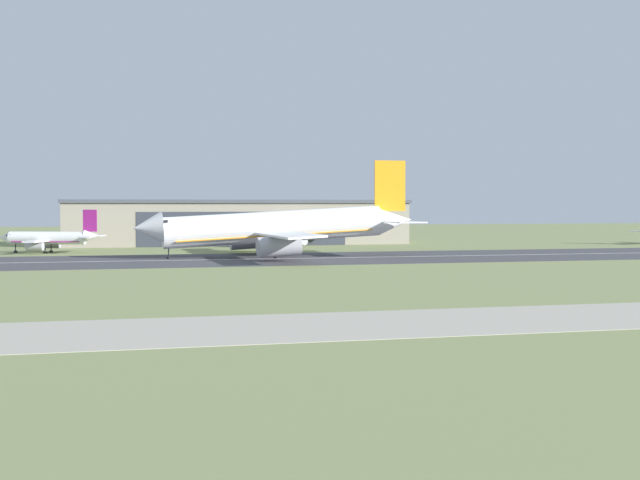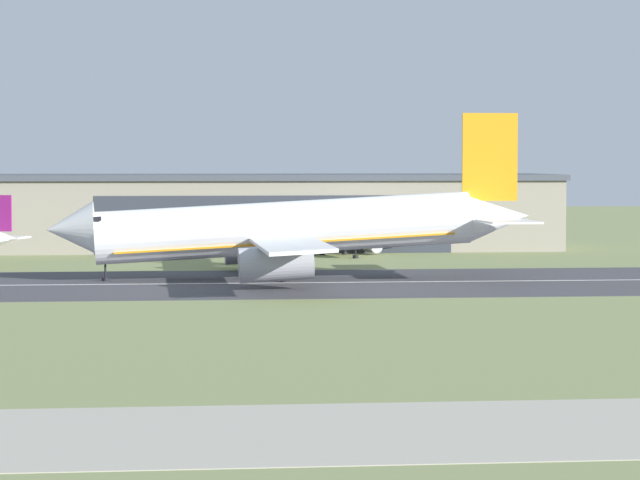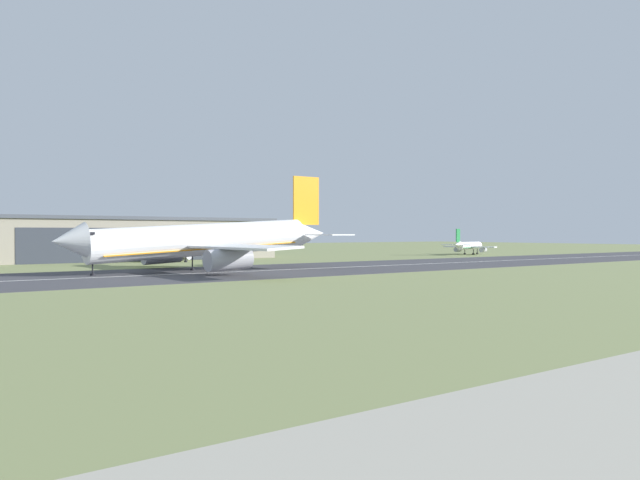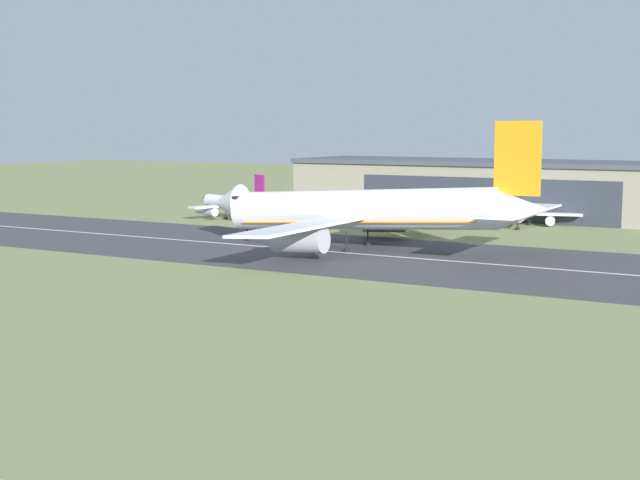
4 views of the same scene
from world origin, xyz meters
TOP-DOWN VIEW (x-y plane):
  - ground_plane at (0.00, 56.74)m, footprint 669.57×669.57m
  - runway_strip at (0.00, 113.48)m, footprint 429.57×40.18m
  - runway_centreline at (0.00, 113.48)m, footprint 386.61×0.70m
  - hangar_building at (-19.56, 180.44)m, footprint 90.83×25.15m
  - airplane_landing at (-21.85, 118.59)m, footprint 57.42×61.17m
  - airplane_parked_west at (-11.10, 165.24)m, footprint 23.39×26.51m
  - airplane_parked_east at (94.13, 151.66)m, footprint 22.75×18.54m

SIDE VIEW (x-z plane):
  - ground_plane at x=0.00m, z-range 0.00..0.00m
  - runway_strip at x=0.00m, z-range 0.00..0.06m
  - runway_centreline at x=0.00m, z-range 0.06..0.07m
  - airplane_parked_west at x=-11.10m, z-range -1.93..7.37m
  - airplane_parked_east at x=94.13m, z-range -1.41..7.46m
  - airplane_landing at x=-21.85m, z-range -3.90..15.79m
  - hangar_building at x=-19.56m, z-range 0.02..11.88m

